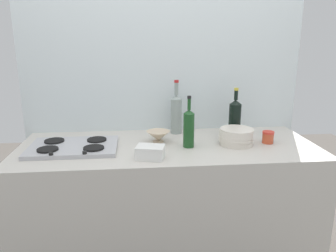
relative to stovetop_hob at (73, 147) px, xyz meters
name	(u,v)px	position (x,y,z in m)	size (l,w,h in m)	color
counter_block	(168,211)	(0.56, 0.02, -0.46)	(1.80, 0.70, 0.90)	beige
backsplash_panel	(163,95)	(0.56, 0.40, 0.23)	(1.90, 0.06, 2.29)	silver
stovetop_hob	(73,147)	(0.00, 0.00, 0.00)	(0.51, 0.35, 0.04)	#B2B2B7
plate_stack	(236,137)	(0.97, -0.01, 0.04)	(0.21, 0.21, 0.10)	silver
wine_bottle_leftmost	(189,128)	(0.68, -0.02, 0.10)	(0.07, 0.07, 0.31)	#19471E
wine_bottle_mid_left	(235,117)	(1.02, 0.18, 0.11)	(0.08, 0.08, 0.32)	black
wine_bottle_mid_right	(176,113)	(0.64, 0.27, 0.13)	(0.07, 0.07, 0.36)	gray
mixing_bowl	(158,136)	(0.50, 0.08, 0.03)	(0.15, 0.15, 0.07)	beige
butter_dish	(150,152)	(0.44, -0.19, 0.02)	(0.15, 0.11, 0.07)	white
condiment_jar_front	(268,137)	(1.18, 0.00, 0.02)	(0.07, 0.07, 0.07)	#C64C2D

